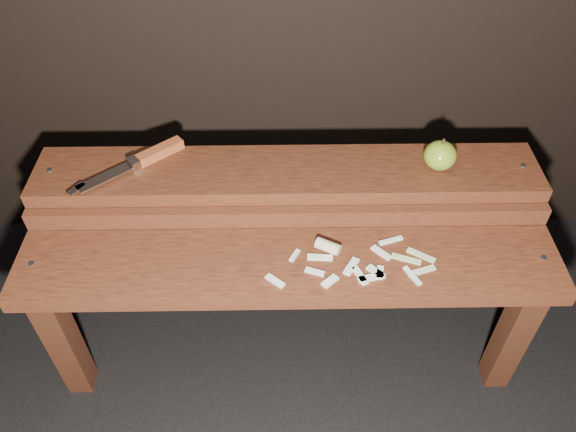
{
  "coord_description": "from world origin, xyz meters",
  "views": [
    {
      "loc": [
        -0.01,
        -0.85,
        1.35
      ],
      "look_at": [
        0.0,
        0.06,
        0.45
      ],
      "focal_mm": 35.0,
      "sensor_mm": 36.0,
      "label": 1
    }
  ],
  "objects_px": {
    "apple": "(440,155)",
    "bench_rear_tier": "(287,196)",
    "knife": "(146,158)",
    "bench_front_tier": "(289,284)"
  },
  "relations": [
    {
      "from": "bench_rear_tier",
      "to": "apple",
      "type": "bearing_deg",
      "value": 0.7
    },
    {
      "from": "bench_rear_tier",
      "to": "knife",
      "type": "bearing_deg",
      "value": 174.46
    },
    {
      "from": "bench_front_tier",
      "to": "bench_rear_tier",
      "type": "height_order",
      "value": "bench_rear_tier"
    },
    {
      "from": "bench_rear_tier",
      "to": "knife",
      "type": "distance_m",
      "value": 0.35
    },
    {
      "from": "bench_rear_tier",
      "to": "knife",
      "type": "relative_size",
      "value": 4.96
    },
    {
      "from": "bench_front_tier",
      "to": "knife",
      "type": "xyz_separation_m",
      "value": [
        -0.34,
        0.26,
        0.16
      ]
    },
    {
      "from": "bench_front_tier",
      "to": "apple",
      "type": "bearing_deg",
      "value": 32.98
    },
    {
      "from": "apple",
      "to": "knife",
      "type": "bearing_deg",
      "value": 177.66
    },
    {
      "from": "bench_rear_tier",
      "to": "apple",
      "type": "distance_m",
      "value": 0.38
    },
    {
      "from": "apple",
      "to": "bench_rear_tier",
      "type": "bearing_deg",
      "value": -179.3
    }
  ]
}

